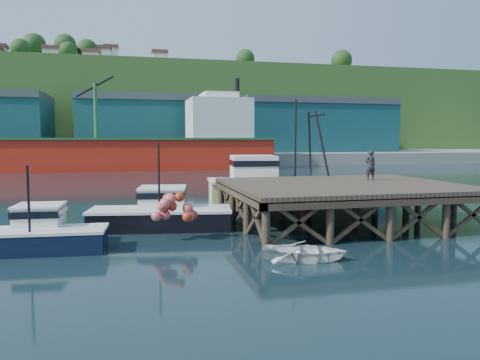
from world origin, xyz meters
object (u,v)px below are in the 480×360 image
object	(u,v)px
dinghy	(304,251)
dockworker	(370,165)
boat_navy	(35,233)
boat_black	(161,212)
trawler	(285,185)

from	to	relation	value
dinghy	dockworker	xyz separation A→B (m)	(7.25, 8.22, 2.66)
boat_navy	dockworker	xyz separation A→B (m)	(17.22, 4.31, 2.28)
boat_black	dockworker	distance (m)	12.16
boat_navy	trawler	xyz separation A→B (m)	(13.85, 9.45, 0.76)
boat_black	trawler	size ratio (longest dim) A/B	0.67
trawler	dockworker	xyz separation A→B (m)	(3.37, -5.14, 1.52)
boat_navy	dockworker	world-z (taller)	dockworker
dockworker	boat_black	bearing A→B (deg)	5.63
boat_black	boat_navy	bearing A→B (deg)	-135.77
trawler	dinghy	distance (m)	13.96
boat_navy	dockworker	distance (m)	17.90
trawler	dockworker	size ratio (longest dim) A/B	6.36
boat_black	dinghy	size ratio (longest dim) A/B	2.31
boat_navy	trawler	distance (m)	16.79
boat_black	trawler	xyz separation A→B (m)	(8.57, 5.70, 0.67)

